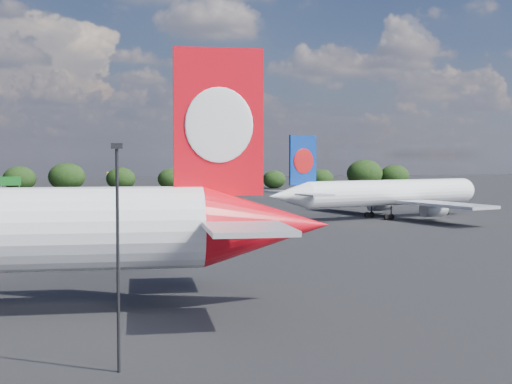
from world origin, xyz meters
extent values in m
plane|color=black|center=(0.00, 60.00, 0.00)|extent=(500.00, 500.00, 0.00)
cone|color=red|center=(16.13, 9.25, 5.73)|extent=(9.53, 6.33, 5.73)
cube|color=red|center=(12.70, 9.48, 13.06)|extent=(6.33, 1.00, 10.31)
ellipsoid|color=white|center=(12.68, 9.13, 12.85)|extent=(4.82, 0.55, 5.27)
ellipsoid|color=white|center=(12.73, 9.82, 12.85)|extent=(4.82, 0.55, 5.27)
cube|color=#A9ACB2|center=(13.42, 3.11, 6.19)|extent=(5.61, 7.21, 0.34)
cube|color=#A9ACB2|center=(14.27, 15.69, 6.19)|extent=(5.61, 7.21, 0.34)
cylinder|color=white|center=(53.69, 72.50, 4.36)|extent=(33.14, 12.88, 4.36)
sphere|color=white|center=(69.69, 76.83, 4.36)|extent=(5.35, 5.35, 4.36)
cone|color=white|center=(34.32, 67.25, 4.36)|extent=(7.88, 6.04, 4.36)
cube|color=navy|center=(36.85, 67.93, 9.95)|extent=(4.75, 1.68, 7.85)
ellipsoid|color=red|center=(36.91, 67.68, 9.79)|extent=(3.58, 1.13, 4.01)
ellipsoid|color=red|center=(36.78, 68.18, 9.79)|extent=(3.58, 1.13, 4.01)
cube|color=#A9ACB2|center=(37.26, 63.07, 4.71)|extent=(5.16, 6.08, 0.26)
cube|color=#A9ACB2|center=(34.75, 72.33, 4.71)|extent=(5.16, 6.08, 0.26)
cube|color=#A9ACB2|center=(58.34, 62.00, 2.97)|extent=(10.04, 18.33, 0.48)
cube|color=#A9ACB2|center=(52.41, 83.90, 2.97)|extent=(10.04, 18.33, 0.48)
cylinder|color=#A9ACB2|center=(58.88, 66.67, 1.83)|extent=(4.83, 3.41, 2.36)
cube|color=#A9ACB2|center=(58.88, 66.67, 2.44)|extent=(1.92, 0.75, 1.05)
cylinder|color=#A9ACB2|center=(55.23, 80.15, 1.83)|extent=(4.83, 3.41, 2.36)
cube|color=#A9ACB2|center=(55.23, 80.15, 2.44)|extent=(1.92, 0.75, 1.05)
cylinder|color=black|center=(52.69, 69.51, 1.31)|extent=(0.30, 0.30, 2.18)
cylinder|color=black|center=(52.69, 69.51, 0.48)|extent=(1.03, 0.63, 0.96)
cylinder|color=black|center=(51.76, 69.26, 0.48)|extent=(1.03, 0.63, 0.96)
cylinder|color=black|center=(51.32, 74.57, 1.31)|extent=(0.30, 0.30, 2.18)
cylinder|color=black|center=(51.32, 74.57, 0.48)|extent=(1.03, 0.63, 0.96)
cylinder|color=black|center=(50.39, 74.31, 0.48)|extent=(1.03, 0.63, 0.96)
cylinder|color=black|center=(66.32, 75.92, 1.27)|extent=(0.26, 0.26, 2.18)
cylinder|color=black|center=(66.32, 75.92, 0.39)|extent=(0.84, 0.50, 0.79)
cylinder|color=black|center=(5.15, -4.29, 5.53)|extent=(0.16, 0.16, 11.07)
cube|color=black|center=(5.15, -4.29, 11.22)|extent=(0.55, 0.30, 0.28)
cube|color=#156A1F|center=(-18.00, 176.00, 3.20)|extent=(6.00, 0.30, 2.60)
cylinder|color=#999CA1|center=(-20.50, 176.00, 1.00)|extent=(0.20, 0.20, 2.00)
cylinder|color=#999CA1|center=(-15.50, 176.00, 1.00)|extent=(0.20, 0.20, 2.00)
cube|color=yellow|center=(12.00, 182.00, 4.00)|extent=(5.00, 0.30, 3.00)
cylinder|color=#999CA1|center=(12.00, 182.00, 1.25)|extent=(0.30, 0.30, 2.50)
ellipsoid|color=black|center=(-15.79, 180.33, 3.71)|extent=(9.65, 8.17, 7.43)
ellipsoid|color=black|center=(-2.27, 180.07, 4.20)|extent=(10.91, 9.23, 8.39)
ellipsoid|color=black|center=(13.68, 181.70, 3.45)|extent=(8.98, 7.60, 6.91)
ellipsoid|color=black|center=(28.98, 179.93, 3.30)|extent=(8.58, 7.26, 6.60)
ellipsoid|color=black|center=(44.52, 179.13, 3.05)|extent=(7.92, 6.71, 6.10)
ellipsoid|color=black|center=(61.88, 180.45, 2.89)|extent=(7.51, 6.36, 5.78)
ellipsoid|color=black|center=(77.44, 179.37, 3.07)|extent=(7.98, 6.75, 6.14)
ellipsoid|color=black|center=(91.95, 178.31, 4.59)|extent=(11.94, 10.10, 9.19)
ellipsoid|color=black|center=(102.25, 177.90, 3.76)|extent=(9.77, 8.26, 7.51)
camera|label=1|loc=(3.74, -39.73, 10.79)|focal=50.00mm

